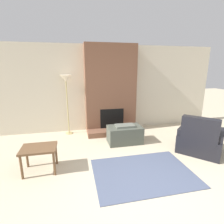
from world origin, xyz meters
TOP-DOWN VIEW (x-y plane):
  - ground_plane at (0.00, 0.00)m, footprint 24.00×24.00m
  - wall_back at (0.00, 3.34)m, footprint 6.96×0.06m
  - fireplace at (0.00, 3.09)m, footprint 1.52×0.79m
  - ottoman at (0.17, 2.10)m, footprint 0.88×0.52m
  - armchair at (1.72, 1.20)m, footprint 1.24×1.24m
  - side_table at (-1.79, 1.19)m, footprint 0.64×0.48m
  - floor_lamp_left at (-1.29, 3.10)m, footprint 0.35×0.35m
  - area_rug at (0.12, 0.70)m, footprint 1.85×1.33m

SIDE VIEW (x-z plane):
  - ground_plane at x=0.00m, z-range 0.00..0.00m
  - area_rug at x=0.12m, z-range 0.00..0.01m
  - ottoman at x=0.17m, z-range -0.02..0.48m
  - armchair at x=1.72m, z-range -0.17..0.73m
  - side_table at x=-1.79m, z-range 0.17..0.67m
  - fireplace at x=0.00m, z-range -0.07..2.53m
  - wall_back at x=0.00m, z-range 0.00..2.60m
  - floor_lamp_left at x=-1.29m, z-range 0.67..2.41m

